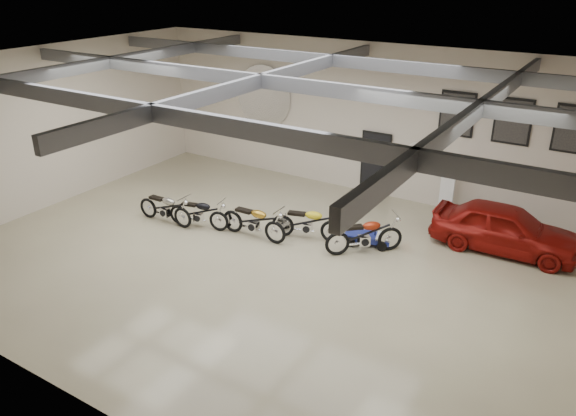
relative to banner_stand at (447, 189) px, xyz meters
The scene contains 19 objects.
floor 6.37m from the banner_stand, 119.42° to the right, with size 16.00×12.00×0.01m, color tan.
ceiling 7.54m from the banner_stand, 119.42° to the right, with size 16.00×12.00×0.01m, color slate.
back_wall 3.54m from the banner_stand, behind, with size 16.00×0.02×5.00m, color beige.
left_wall 12.50m from the banner_stand, 153.65° to the right, with size 0.02×12.00×5.00m, color beige.
ceiling_beams 7.41m from the banner_stand, 119.42° to the right, with size 15.80×11.80×0.32m, color slate, non-canonical shape.
door 2.65m from the banner_stand, behind, with size 0.92×0.08×2.10m, color black.
logo_plaque 7.37m from the banner_stand, behind, with size 2.30×0.06×1.16m, color silver, non-canonical shape.
poster_left 2.28m from the banner_stand, 102.48° to the left, with size 1.05×0.08×1.35m, color black, non-canonical shape.
poster_mid 2.72m from the banner_stand, 17.07° to the left, with size 1.05×0.08×1.35m, color black, non-canonical shape.
poster_right 3.84m from the banner_stand, ahead, with size 1.05×0.08×1.35m, color black, non-canonical shape.
oil_sign 1.53m from the banner_stand, 159.47° to the left, with size 0.72×0.10×0.72m, color white, non-canonical shape.
banner_stand is the anchor object (origin of this frame).
motorcycle_silver 8.65m from the banner_stand, 144.18° to the right, with size 1.97×0.61×1.02m, color silver, non-canonical shape.
motorcycle_black 7.62m from the banner_stand, 141.02° to the right, with size 1.90×0.59×0.99m, color silver, non-canonical shape.
motorcycle_gold 6.12m from the banner_stand, 132.87° to the right, with size 2.08×0.64×1.08m, color silver, non-canonical shape.
motorcycle_yellow 4.70m from the banner_stand, 126.70° to the right, with size 2.05×0.64×1.07m, color silver, non-canonical shape.
motorcycle_red 3.82m from the banner_stand, 106.59° to the right, with size 2.12×0.66×1.10m, color silver, non-canonical shape.
go_kart 3.32m from the banner_stand, 109.15° to the right, with size 1.56×0.70×0.56m, color navy, non-canonical shape.
vintage_car 2.58m from the banner_stand, 35.67° to the right, with size 3.89×1.57×1.33m, color maroon.
Camera 1 is at (7.42, -10.71, 7.26)m, focal length 35.00 mm.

